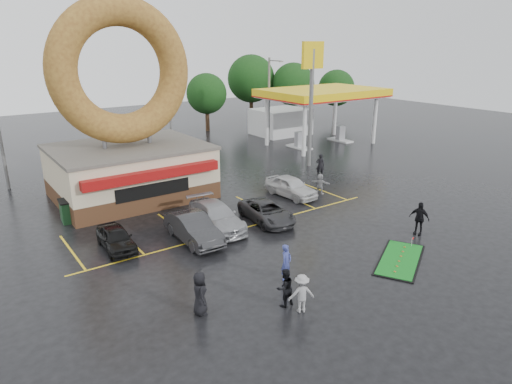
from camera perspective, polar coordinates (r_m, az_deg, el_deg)
ground at (r=24.63m, az=2.47°, el=-7.14°), size 120.00×120.00×0.00m
donut_shop at (r=32.89m, az=-15.81°, el=6.91°), size 10.20×8.70×13.50m
gas_station at (r=51.60m, az=5.96°, el=10.54°), size 12.30×13.65×5.90m
shell_sign at (r=39.93m, az=6.99°, el=13.58°), size 2.20×0.36×10.60m
streetlight_mid at (r=42.71m, az=-10.66°, el=10.20°), size 0.40×2.21×9.00m
streetlight_right at (r=49.71m, az=1.69°, el=11.60°), size 0.40×2.21×9.00m
tree_far_a at (r=62.16m, az=4.67°, el=13.26°), size 5.60×5.60×8.00m
tree_far_b at (r=64.79m, az=10.00°, el=12.68°), size 4.90×4.90×7.00m
tree_far_c at (r=62.86m, az=-0.61°, el=13.97°), size 6.30×6.30×9.00m
tree_far_d at (r=57.06m, az=-6.20°, el=12.12°), size 4.90×4.90×7.00m
car_black at (r=25.49m, az=-17.09°, el=-5.54°), size 1.66×3.73×1.25m
car_dgrey at (r=25.52m, az=-7.85°, el=-4.49°), size 1.71×4.67×1.53m
car_silver at (r=27.11m, az=-5.01°, el=-3.04°), size 2.54×5.29×1.48m
car_grey at (r=28.06m, az=1.34°, el=-2.48°), size 2.52×4.66×1.24m
car_white at (r=32.63m, az=4.39°, el=0.69°), size 1.98×4.40×1.47m
person_blue at (r=21.35m, az=3.80°, el=-8.76°), size 0.75×0.62×1.75m
person_blackjkt at (r=19.42m, az=3.62°, el=-11.84°), size 0.82×0.64×1.67m
person_hoodie at (r=19.07m, az=5.72°, el=-12.50°), size 1.23×0.99×1.67m
person_bystander at (r=18.95m, az=-7.04°, el=-12.46°), size 0.83×1.03×1.84m
person_cameraman at (r=27.69m, az=19.72°, el=-3.11°), size 0.80×1.23×1.95m
person_walker_near at (r=33.36m, az=8.01°, el=1.01°), size 1.08×1.45×1.52m
person_walker_far at (r=37.76m, az=8.03°, el=3.33°), size 0.81×0.79×1.87m
dumpster at (r=30.36m, az=-21.53°, el=-2.11°), size 1.89×1.35×1.30m
putting_green at (r=24.54m, az=17.55°, el=-8.05°), size 4.84×3.86×0.56m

